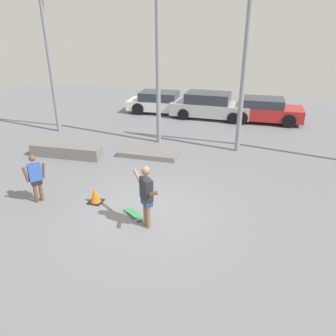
{
  "coord_description": "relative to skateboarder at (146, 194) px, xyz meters",
  "views": [
    {
      "loc": [
        3.01,
        -7.49,
        5.14
      ],
      "look_at": [
        0.07,
        1.64,
        0.8
      ],
      "focal_mm": 35.0,
      "sensor_mm": 36.0,
      "label": 1
    }
  ],
  "objects": [
    {
      "name": "grind_box",
      "position": [
        -4.98,
        3.64,
        -0.75
      ],
      "size": [
        3.03,
        0.88,
        0.49
      ],
      "primitive_type": "cube",
      "rotation": [
        0.0,
        0.0,
        0.09
      ],
      "color": "slate",
      "rests_on": "ground_plane"
    },
    {
      "name": "parked_car_white",
      "position": [
        -3.57,
        11.55,
        -0.37
      ],
      "size": [
        4.15,
        2.12,
        1.26
      ],
      "rotation": [
        0.0,
        0.0,
        0.08
      ],
      "color": "white",
      "rests_on": "ground_plane"
    },
    {
      "name": "canopy_support_right",
      "position": [
        4.3,
        6.5,
        2.81
      ],
      "size": [
        5.57,
        0.2,
        6.28
      ],
      "color": "gray",
      "rests_on": "ground_plane"
    },
    {
      "name": "bystander",
      "position": [
        -3.68,
        0.23,
        -0.14
      ],
      "size": [
        0.47,
        0.59,
        1.55
      ],
      "rotation": [
        0.0,
        0.0,
        4.07
      ],
      "color": "brown",
      "rests_on": "ground_plane"
    },
    {
      "name": "traffic_cone",
      "position": [
        -1.98,
        0.7,
        -0.75
      ],
      "size": [
        0.42,
        0.42,
        0.5
      ],
      "color": "black",
      "rests_on": "ground_plane"
    },
    {
      "name": "parked_car_silver",
      "position": [
        -0.54,
        11.31,
        -0.3
      ],
      "size": [
        4.49,
        2.01,
        1.43
      ],
      "rotation": [
        0.0,
        0.0,
        0.02
      ],
      "color": "#B7BABF",
      "rests_on": "ground_plane"
    },
    {
      "name": "skateboard",
      "position": [
        -0.54,
        0.34,
        -0.93
      ],
      "size": [
        0.78,
        0.62,
        0.08
      ],
      "rotation": [
        0.0,
        0.0,
        -0.6
      ],
      "color": "#338C4C",
      "rests_on": "ground_plane"
    },
    {
      "name": "parked_car_red",
      "position": [
        2.47,
        11.43,
        -0.35
      ],
      "size": [
        4.02,
        2.09,
        1.3
      ],
      "rotation": [
        0.0,
        0.0,
        0.06
      ],
      "color": "red",
      "rests_on": "ground_plane"
    },
    {
      "name": "manual_pad",
      "position": [
        -1.8,
        4.83,
        -0.89
      ],
      "size": [
        2.49,
        1.23,
        0.2
      ],
      "primitive_type": "cube",
      "rotation": [
        0.0,
        0.0,
        0.05
      ],
      "color": "slate",
      "rests_on": "ground_plane"
    },
    {
      "name": "skateboarder",
      "position": [
        0.0,
        0.0,
        0.0
      ],
      "size": [
        1.17,
        1.13,
        1.78
      ],
      "rotation": [
        0.0,
        0.0,
        -0.76
      ],
      "color": "#8C664C",
      "rests_on": "ground_plane"
    },
    {
      "name": "canopy_support_left",
      "position": [
        -4.63,
        6.5,
        2.81
      ],
      "size": [
        5.57,
        0.2,
        6.28
      ],
      "color": "gray",
      "rests_on": "ground_plane"
    },
    {
      "name": "ground_plane",
      "position": [
        -0.16,
        0.5,
        -0.99
      ],
      "size": [
        36.0,
        36.0,
        0.0
      ],
      "primitive_type": "plane",
      "color": "slate"
    }
  ]
}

